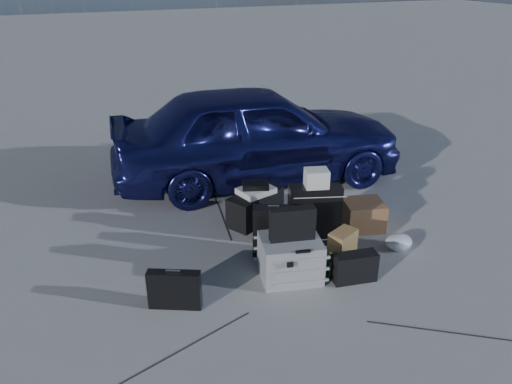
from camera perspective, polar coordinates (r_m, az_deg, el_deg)
ground at (r=4.96m, az=5.28°, el=-10.24°), size 60.00×60.00×0.00m
car at (r=6.95m, az=0.12°, el=6.71°), size 4.14×2.08×1.35m
pelican_case at (r=4.92m, az=3.94°, el=-7.55°), size 0.67×0.59×0.42m
laptop_bag at (r=4.75m, az=4.18°, el=-3.66°), size 0.45×0.20×0.33m
briefcase at (r=4.58m, az=-9.29°, el=-10.97°), size 0.47×0.30×0.37m
suitcase_left at (r=5.23m, az=1.98°, el=-4.50°), size 0.45×0.31×0.56m
suitcase_right at (r=5.46m, az=6.67°, el=-2.61°), size 0.60×0.37×0.68m
white_carton at (r=5.28m, az=6.93°, el=1.58°), size 0.29×0.25×0.19m
duffel_bag at (r=5.95m, az=-0.05°, el=-1.69°), size 0.79×0.62×0.36m
flat_box_white at (r=5.85m, az=0.01°, el=0.16°), size 0.46×0.39×0.07m
flat_box_black at (r=5.83m, az=-0.07°, el=0.81°), size 0.36×0.31×0.07m
kraft_bag at (r=5.17m, az=9.81°, el=-6.37°), size 0.34×0.28×0.39m
cardboard_box at (r=5.93m, az=12.14°, el=-2.58°), size 0.53×0.49×0.33m
plastic_bag at (r=5.64m, az=15.99°, el=-5.50°), size 0.31×0.27×0.17m
messenger_bag at (r=4.98m, az=11.23°, el=-8.44°), size 0.45×0.23×0.30m
green_bottle at (r=4.99m, az=8.50°, el=-8.32°), size 0.08×0.08×0.27m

